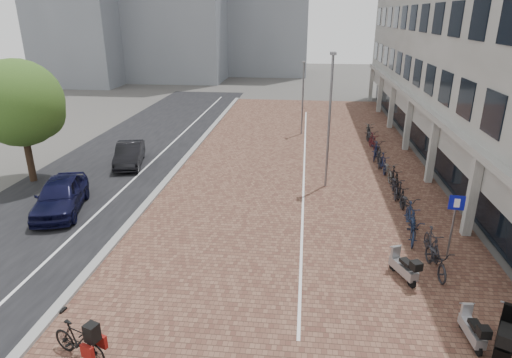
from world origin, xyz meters
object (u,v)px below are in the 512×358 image
at_px(parking_sign, 454,217).
at_px(car_navy, 60,195).
at_px(scooter_mid, 505,337).
at_px(car_dark, 129,154).
at_px(scooter_front, 404,266).
at_px(hero_bike, 79,340).
at_px(scooter_back, 472,328).

bearing_deg(parking_sign, car_navy, 177.95).
distance_m(car_navy, parking_sign, 16.38).
relative_size(car_navy, scooter_mid, 2.52).
xyz_separation_m(car_dark, parking_sign, (15.61, -9.00, 1.05)).
bearing_deg(car_dark, parking_sign, -44.46).
height_order(car_navy, car_dark, car_navy).
distance_m(car_dark, scooter_mid, 20.87).
xyz_separation_m(car_dark, scooter_mid, (15.61, -13.85, -0.05)).
bearing_deg(car_dark, car_navy, -109.42).
height_order(scooter_front, parking_sign, parking_sign).
relative_size(hero_bike, scooter_front, 1.24).
xyz_separation_m(hero_bike, parking_sign, (10.93, 6.16, 1.16)).
bearing_deg(hero_bike, scooter_mid, -63.11).
distance_m(hero_bike, scooter_mid, 11.01).
bearing_deg(scooter_mid, scooter_front, 146.42).
height_order(car_dark, scooter_front, car_dark).
xyz_separation_m(hero_bike, scooter_back, (10.29, 1.75, -0.09)).
bearing_deg(scooter_back, parking_sign, 77.25).
bearing_deg(car_navy, parking_sign, -23.98).
height_order(car_navy, scooter_back, car_navy).
bearing_deg(scooter_back, car_navy, 151.94).
bearing_deg(scooter_mid, car_dark, 165.62).
distance_m(car_dark, scooter_back, 20.10).
relative_size(hero_bike, scooter_mid, 1.01).
distance_m(car_navy, scooter_mid, 17.72).
bearing_deg(scooter_front, car_dark, 119.00).
distance_m(scooter_front, scooter_mid, 3.85).
xyz_separation_m(car_dark, scooter_back, (14.97, -13.41, -0.20)).
xyz_separation_m(car_dark, hero_bike, (4.68, -15.16, -0.11)).
bearing_deg(car_navy, hero_bike, -74.00).
bearing_deg(scooter_front, scooter_back, -90.66).
distance_m(car_navy, car_dark, 6.66).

